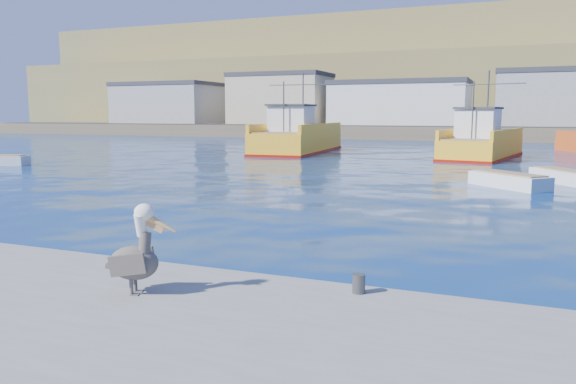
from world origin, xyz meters
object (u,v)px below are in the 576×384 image
at_px(skiff_extra, 564,178).
at_px(pelican, 136,255).
at_px(trawler_yellow_a, 297,138).
at_px(skiff_mid, 509,182).
at_px(trawler_yellow_b, 481,144).

bearing_deg(skiff_extra, pelican, -108.42).
bearing_deg(trawler_yellow_a, skiff_mid, -46.76).
bearing_deg(trawler_yellow_a, trawler_yellow_b, -3.51).
height_order(skiff_mid, skiff_extra, skiff_mid).
relative_size(skiff_extra, pelican, 2.67).
distance_m(trawler_yellow_b, pelican, 36.94).
bearing_deg(pelican, skiff_extra, 71.58).
xyz_separation_m(trawler_yellow_a, pelican, (11.97, -37.74, -0.06)).
relative_size(trawler_yellow_a, trawler_yellow_b, 1.18).
xyz_separation_m(skiff_extra, pelican, (-7.46, -22.40, 0.85)).
distance_m(trawler_yellow_a, pelican, 39.59).
bearing_deg(skiff_extra, trawler_yellow_a, 141.72).
distance_m(trawler_yellow_a, skiff_extra, 24.77).
relative_size(skiff_mid, skiff_extra, 0.95).
height_order(trawler_yellow_b, skiff_mid, trawler_yellow_b).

